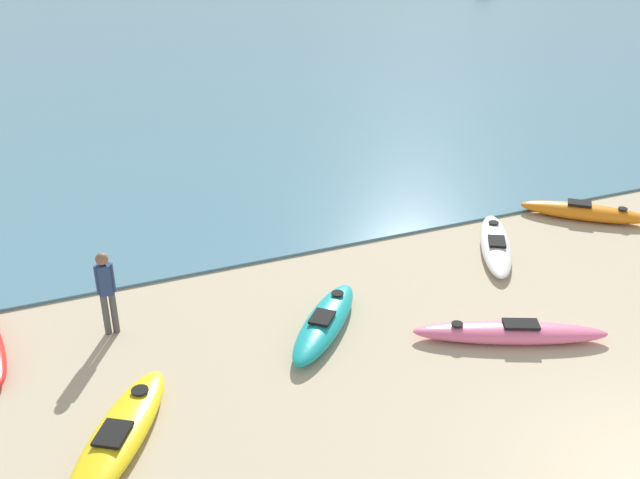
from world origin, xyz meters
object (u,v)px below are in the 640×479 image
Objects in this scene: kayak_on_sand_5 at (510,333)px; person_near_waterline at (106,288)px; kayak_on_sand_4 at (585,212)px; kayak_on_sand_0 at (496,245)px; kayak_on_sand_2 at (119,436)px; kayak_on_sand_1 at (325,323)px.

person_near_waterline is at bearing 156.00° from kayak_on_sand_5.
kayak_on_sand_4 is at bearing 3.35° from person_near_waterline.
kayak_on_sand_4 is at bearing 37.84° from kayak_on_sand_5.
kayak_on_sand_2 is at bearing -160.24° from kayak_on_sand_0.
kayak_on_sand_0 is 4.65m from kayak_on_sand_1.
kayak_on_sand_2 is 1.13× the size of kayak_on_sand_4.
kayak_on_sand_0 is 2.79m from kayak_on_sand_4.
kayak_on_sand_0 is 0.95× the size of kayak_on_sand_2.
kayak_on_sand_5 is 2.09× the size of person_near_waterline.
kayak_on_sand_5 is (-1.62, -2.84, 0.02)m from kayak_on_sand_0.
kayak_on_sand_2 is 6.53m from kayak_on_sand_5.
person_near_waterline is (0.31, 2.85, 0.74)m from kayak_on_sand_2.
kayak_on_sand_4 is (10.89, 3.47, 0.03)m from kayak_on_sand_2.
kayak_on_sand_5 is at bearing -24.00° from person_near_waterline.
person_near_waterline reaches higher than kayak_on_sand_4.
kayak_on_sand_5 is (-4.36, -3.39, -0.02)m from kayak_on_sand_4.
person_near_waterline is (-6.21, 2.77, 0.74)m from kayak_on_sand_5.
kayak_on_sand_1 is 1.55× the size of person_near_waterline.
kayak_on_sand_2 is 11.43m from kayak_on_sand_4.
kayak_on_sand_4 reaches higher than kayak_on_sand_0.
person_near_waterline is at bearing 83.72° from kayak_on_sand_2.
kayak_on_sand_1 reaches higher than kayak_on_sand_0.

